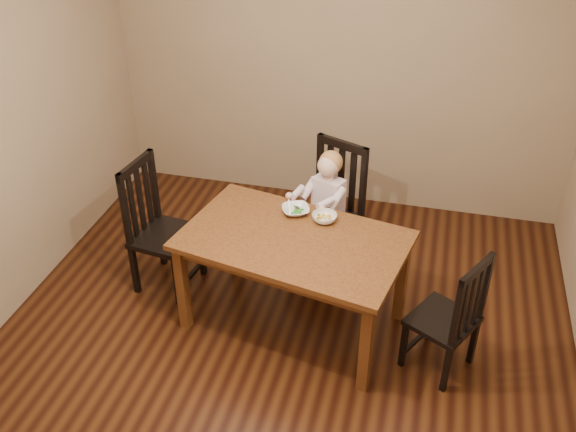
% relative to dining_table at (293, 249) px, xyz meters
% --- Properties ---
extents(room, '(4.01, 4.01, 2.71)m').
position_rel_dining_table_xyz_m(room, '(-0.03, -0.20, 0.70)').
color(room, '#42210E').
rests_on(room, ground).
extents(dining_table, '(1.63, 1.16, 0.74)m').
position_rel_dining_table_xyz_m(dining_table, '(0.00, 0.00, 0.00)').
color(dining_table, '#481E10').
rests_on(dining_table, room).
extents(chair_child, '(0.59, 0.58, 1.06)m').
position_rel_dining_table_xyz_m(chair_child, '(0.12, 0.74, -0.15)').
color(chair_child, black).
rests_on(chair_child, room).
extents(chair_left, '(0.49, 0.50, 1.04)m').
position_rel_dining_table_xyz_m(chair_left, '(-1.09, 0.21, -0.16)').
color(chair_left, black).
rests_on(chair_left, room).
extents(chair_right, '(0.52, 0.53, 0.91)m').
position_rel_dining_table_xyz_m(chair_right, '(1.07, -0.19, -0.22)').
color(chair_right, black).
rests_on(chair_right, room).
extents(toddler, '(0.43, 0.47, 0.53)m').
position_rel_dining_table_xyz_m(toddler, '(0.09, 0.69, -0.01)').
color(toddler, white).
rests_on(toddler, chair_child).
extents(bowl_peas, '(0.25, 0.25, 0.05)m').
position_rel_dining_table_xyz_m(bowl_peas, '(-0.06, 0.30, 0.11)').
color(bowl_peas, white).
rests_on(bowl_peas, dining_table).
extents(bowl_veg, '(0.19, 0.19, 0.05)m').
position_rel_dining_table_xyz_m(bowl_veg, '(0.16, 0.25, 0.11)').
color(bowl_veg, white).
rests_on(bowl_veg, dining_table).
extents(fork, '(0.05, 0.12, 0.05)m').
position_rel_dining_table_xyz_m(fork, '(-0.10, 0.29, 0.13)').
color(fork, silver).
rests_on(fork, bowl_peas).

